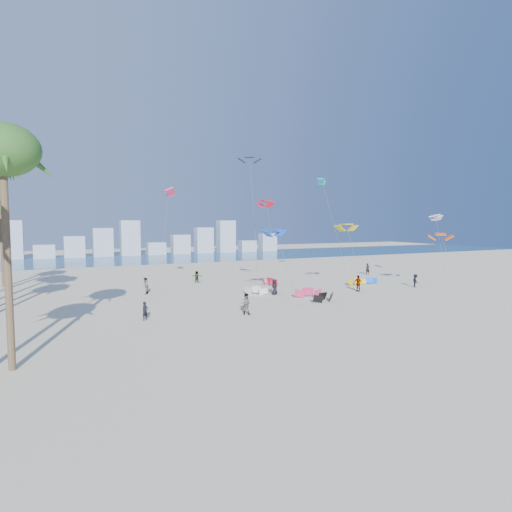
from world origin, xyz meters
name	(u,v)px	position (x,y,z in m)	size (l,w,h in m)	color
ground	(318,339)	(0.00, 0.00, 0.00)	(220.00, 220.00, 0.00)	beige
ocean	(132,259)	(0.00, 72.00, 0.01)	(220.00, 220.00, 0.00)	navy
kitesurfer_near	(145,311)	(-9.59, 10.89, 0.77)	(0.56, 0.37, 1.54)	black
kitesurfer_mid	(246,304)	(-1.21, 9.37, 0.93)	(0.90, 0.70, 1.86)	gray
kitesurfers_far	(284,281)	(9.30, 21.07, 0.87)	(35.16, 16.90, 1.89)	black
grounded_kites	(311,288)	(10.82, 17.40, 0.43)	(19.42, 14.53, 0.94)	black
flying_kites	(307,202)	(12.15, 20.59, 10.46)	(39.16, 21.07, 17.33)	blue
distant_skyline	(119,243)	(-1.19, 82.00, 3.09)	(85.00, 3.00, 8.40)	#9EADBF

